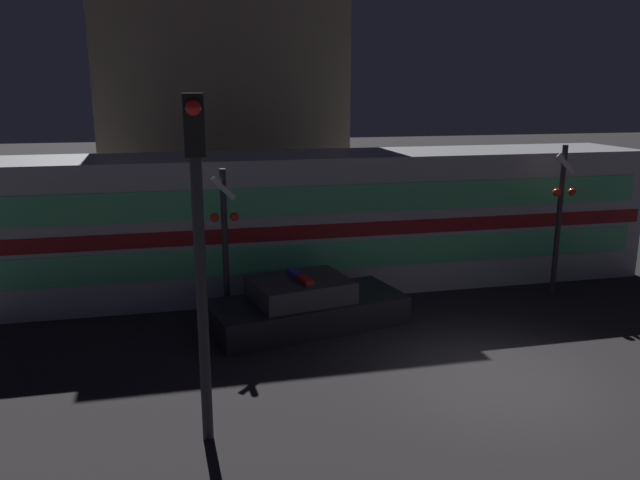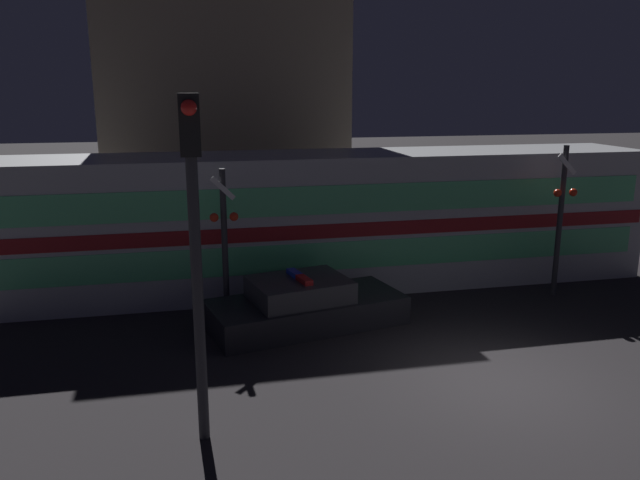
{
  "view_description": "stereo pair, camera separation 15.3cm",
  "coord_description": "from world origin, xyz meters",
  "px_view_note": "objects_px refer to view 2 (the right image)",
  "views": [
    {
      "loc": [
        -5.89,
        -10.0,
        5.54
      ],
      "look_at": [
        -2.37,
        5.33,
        1.7
      ],
      "focal_mm": 35.0,
      "sensor_mm": 36.0,
      "label": 1
    },
    {
      "loc": [
        -5.74,
        -10.03,
        5.54
      ],
      "look_at": [
        -2.37,
        5.33,
        1.7
      ],
      "focal_mm": 35.0,
      "sensor_mm": 36.0,
      "label": 2
    }
  ],
  "objects_px": {
    "train": "(331,220)",
    "traffic_light_corner": "(195,235)",
    "crossing_signal_near": "(561,216)",
    "police_car": "(305,306)"
  },
  "relations": [
    {
      "from": "train",
      "to": "crossing_signal_near",
      "type": "distance_m",
      "value": 6.22
    },
    {
      "from": "crossing_signal_near",
      "to": "traffic_light_corner",
      "type": "distance_m",
      "value": 11.07
    },
    {
      "from": "crossing_signal_near",
      "to": "traffic_light_corner",
      "type": "xyz_separation_m",
      "value": [
        -9.67,
        -5.26,
        1.17
      ]
    },
    {
      "from": "train",
      "to": "crossing_signal_near",
      "type": "height_order",
      "value": "crossing_signal_near"
    },
    {
      "from": "train",
      "to": "traffic_light_corner",
      "type": "bearing_deg",
      "value": -117.23
    },
    {
      "from": "train",
      "to": "traffic_light_corner",
      "type": "relative_size",
      "value": 3.35
    },
    {
      "from": "traffic_light_corner",
      "to": "train",
      "type": "bearing_deg",
      "value": 62.77
    },
    {
      "from": "police_car",
      "to": "crossing_signal_near",
      "type": "xyz_separation_m",
      "value": [
        7.12,
        0.75,
        1.75
      ]
    },
    {
      "from": "police_car",
      "to": "crossing_signal_near",
      "type": "relative_size",
      "value": 1.2
    },
    {
      "from": "police_car",
      "to": "crossing_signal_near",
      "type": "bearing_deg",
      "value": -6.33
    }
  ]
}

